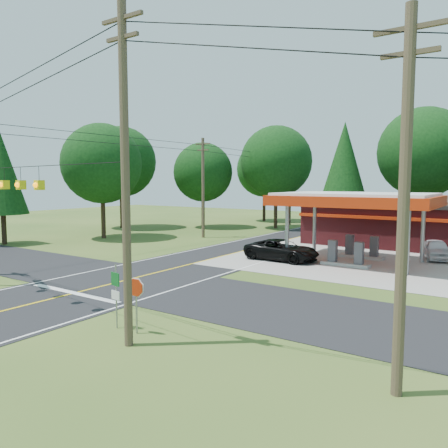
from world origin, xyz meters
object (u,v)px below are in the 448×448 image
Objects in this scene: suv_car at (282,250)px; gas_canopy at (356,202)px; sedan_car at (436,250)px; octagonal_stop_sign at (136,292)px.

gas_canopy is at bearing -60.51° from suv_car.
sedan_car is (9.13, 6.75, -0.03)m from suv_car.
octagonal_stop_sign is at bearing -124.10° from sedan_car.
suv_car is (-4.50, -2.31, -3.52)m from gas_canopy.
suv_car reaches higher than sedan_car.
octagonal_stop_sign reaches higher than suv_car.
gas_canopy is at bearing 83.63° from octagonal_stop_sign.
sedan_car is at bearing -51.18° from suv_car.
sedan_car is 1.97× the size of octagonal_stop_sign.
octagonal_stop_sign is at bearing -96.37° from gas_canopy.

